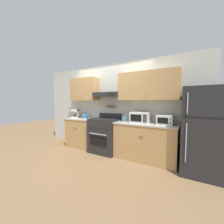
# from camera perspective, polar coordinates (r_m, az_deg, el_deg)

# --- Properties ---
(ground_plane) EXTENTS (16.00, 16.00, 0.00)m
(ground_plane) POSITION_cam_1_polar(r_m,az_deg,el_deg) (3.93, -5.20, -17.25)
(ground_plane) COLOR brown
(wall_back) EXTENTS (5.20, 0.46, 2.55)m
(wall_back) POSITION_cam_1_polar(r_m,az_deg,el_deg) (4.07, 0.70, 4.76)
(wall_back) COLOR silver
(wall_back) RESTS_ON ground_plane
(counter_left) EXTENTS (0.98, 0.61, 0.91)m
(counter_left) POSITION_cam_1_polar(r_m,az_deg,el_deg) (4.56, -12.19, -8.27)
(counter_left) COLOR tan
(counter_left) RESTS_ON ground_plane
(counter_right) EXTENTS (1.52, 0.61, 0.91)m
(counter_right) POSITION_cam_1_polar(r_m,az_deg,el_deg) (3.57, 13.54, -11.84)
(counter_right) COLOR tan
(counter_right) RESTS_ON ground_plane
(stove_range) EXTENTS (0.79, 0.69, 1.09)m
(stove_range) POSITION_cam_1_polar(r_m,az_deg,el_deg) (4.00, -2.98, -9.58)
(stove_range) COLOR #232326
(stove_range) RESTS_ON ground_plane
(refrigerator) EXTENTS (0.77, 0.77, 1.72)m
(refrigerator) POSITION_cam_1_polar(r_m,az_deg,el_deg) (3.26, 33.87, -6.66)
(refrigerator) COLOR #232326
(refrigerator) RESTS_ON ground_plane
(tea_kettle) EXTENTS (0.23, 0.18, 0.21)m
(tea_kettle) POSITION_cam_1_polar(r_m,az_deg,el_deg) (4.48, -11.24, -1.63)
(tea_kettle) COLOR teal
(tea_kettle) RESTS_ON counter_left
(coffee_maker) EXTENTS (0.17, 0.25, 0.28)m
(coffee_maker) POSITION_cam_1_polar(r_m,az_deg,el_deg) (4.78, -14.79, -0.48)
(coffee_maker) COLOR white
(coffee_maker) RESTS_ON counter_left
(microwave) EXTENTS (0.46, 0.36, 0.27)m
(microwave) POSITION_cam_1_polar(r_m,az_deg,el_deg) (3.56, 11.71, -2.18)
(microwave) COLOR white
(microwave) RESTS_ON counter_right
(utensil_crock) EXTENTS (0.13, 0.13, 0.31)m
(utensil_crock) POSITION_cam_1_polar(r_m,az_deg,el_deg) (3.72, 5.07, -2.66)
(utensil_crock) COLOR slate
(utensil_crock) RESTS_ON counter_right
(toaster_oven) EXTENTS (0.35, 0.32, 0.22)m
(toaster_oven) POSITION_cam_1_polar(r_m,az_deg,el_deg) (3.41, 21.22, -3.07)
(toaster_oven) COLOR white
(toaster_oven) RESTS_ON counter_right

